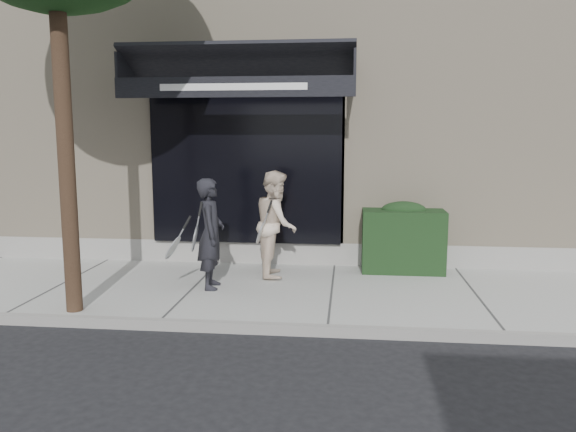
# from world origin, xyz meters

# --- Properties ---
(ground) EXTENTS (80.00, 80.00, 0.00)m
(ground) POSITION_xyz_m (0.00, 0.00, 0.00)
(ground) COLOR black
(ground) RESTS_ON ground
(sidewalk) EXTENTS (20.00, 3.00, 0.12)m
(sidewalk) POSITION_xyz_m (0.00, 0.00, 0.06)
(sidewalk) COLOR #9D9D98
(sidewalk) RESTS_ON ground
(curb) EXTENTS (20.00, 0.10, 0.14)m
(curb) POSITION_xyz_m (0.00, -1.55, 0.07)
(curb) COLOR gray
(curb) RESTS_ON ground
(building_facade) EXTENTS (14.30, 8.04, 5.64)m
(building_facade) POSITION_xyz_m (-0.01, 4.96, 2.74)
(building_facade) COLOR beige
(building_facade) RESTS_ON ground
(hedge) EXTENTS (1.30, 0.70, 1.14)m
(hedge) POSITION_xyz_m (1.10, 1.25, 0.66)
(hedge) COLOR black
(hedge) RESTS_ON sidewalk
(pedestrian_front) EXTENTS (0.79, 0.80, 1.59)m
(pedestrian_front) POSITION_xyz_m (-1.74, -0.08, 0.91)
(pedestrian_front) COLOR black
(pedestrian_front) RESTS_ON sidewalk
(pedestrian_back) EXTENTS (0.71, 0.87, 1.65)m
(pedestrian_back) POSITION_xyz_m (-0.89, 0.73, 0.94)
(pedestrian_back) COLOR beige
(pedestrian_back) RESTS_ON sidewalk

